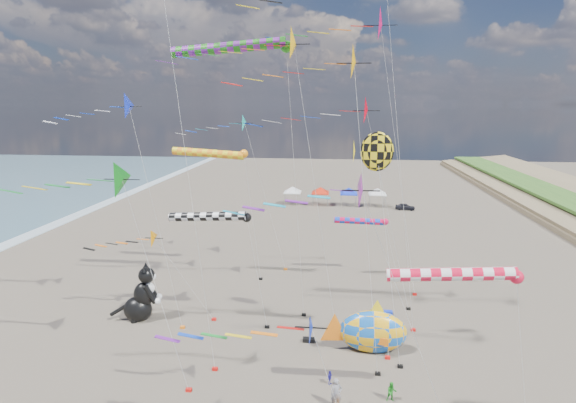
{
  "coord_description": "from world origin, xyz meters",
  "views": [
    {
      "loc": [
        2.04,
        -18.55,
        17.64
      ],
      "look_at": [
        -1.4,
        12.0,
        10.99
      ],
      "focal_mm": 28.0,
      "sensor_mm": 36.0,
      "label": 1
    }
  ],
  "objects_px": {
    "child_green": "(392,392)",
    "parked_car": "(405,207)",
    "fish_inflatable": "(372,332)",
    "child_blue": "(330,378)",
    "cat_inflatable": "(140,292)",
    "person_adult": "(336,394)"
  },
  "relations": [
    {
      "from": "child_green",
      "to": "parked_car",
      "type": "bearing_deg",
      "value": 77.32
    },
    {
      "from": "fish_inflatable",
      "to": "child_green",
      "type": "xyz_separation_m",
      "value": [
        0.8,
        -5.68,
        -0.89
      ]
    },
    {
      "from": "child_blue",
      "to": "cat_inflatable",
      "type": "bearing_deg",
      "value": 94.25
    },
    {
      "from": "child_blue",
      "to": "parked_car",
      "type": "height_order",
      "value": "parked_car"
    },
    {
      "from": "person_adult",
      "to": "child_green",
      "type": "relative_size",
      "value": 1.5
    },
    {
      "from": "cat_inflatable",
      "to": "fish_inflatable",
      "type": "bearing_deg",
      "value": -23.29
    },
    {
      "from": "cat_inflatable",
      "to": "person_adult",
      "type": "xyz_separation_m",
      "value": [
        16.33,
        -9.48,
        -1.49
      ]
    },
    {
      "from": "fish_inflatable",
      "to": "person_adult",
      "type": "distance_m",
      "value": 7.15
    },
    {
      "from": "child_blue",
      "to": "parked_car",
      "type": "distance_m",
      "value": 52.0
    },
    {
      "from": "cat_inflatable",
      "to": "fish_inflatable",
      "type": "xyz_separation_m",
      "value": [
        18.86,
        -2.81,
        -0.91
      ]
    },
    {
      "from": "child_green",
      "to": "child_blue",
      "type": "distance_m",
      "value": 3.97
    },
    {
      "from": "fish_inflatable",
      "to": "parked_car",
      "type": "bearing_deg",
      "value": 79.22
    },
    {
      "from": "cat_inflatable",
      "to": "child_green",
      "type": "bearing_deg",
      "value": -38.17
    },
    {
      "from": "cat_inflatable",
      "to": "fish_inflatable",
      "type": "relative_size",
      "value": 0.74
    },
    {
      "from": "fish_inflatable",
      "to": "child_green",
      "type": "relative_size",
      "value": 5.22
    },
    {
      "from": "cat_inflatable",
      "to": "person_adult",
      "type": "height_order",
      "value": "cat_inflatable"
    },
    {
      "from": "child_blue",
      "to": "fish_inflatable",
      "type": "bearing_deg",
      "value": -4.97
    },
    {
      "from": "cat_inflatable",
      "to": "child_blue",
      "type": "relative_size",
      "value": 5.1
    },
    {
      "from": "person_adult",
      "to": "parked_car",
      "type": "bearing_deg",
      "value": 66.19
    },
    {
      "from": "fish_inflatable",
      "to": "parked_car",
      "type": "relative_size",
      "value": 2.0
    },
    {
      "from": "person_adult",
      "to": "parked_car",
      "type": "distance_m",
      "value": 54.09
    },
    {
      "from": "child_green",
      "to": "child_blue",
      "type": "relative_size",
      "value": 1.31
    }
  ]
}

